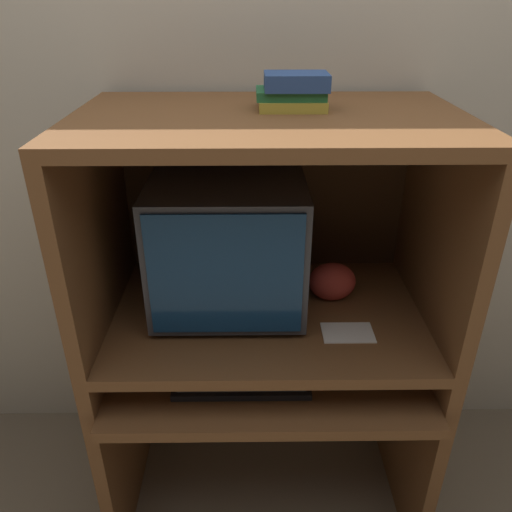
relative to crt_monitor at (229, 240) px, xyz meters
name	(u,v)px	position (x,y,z in m)	size (l,w,h in m)	color
wall_back	(265,125)	(0.12, 0.32, 0.28)	(6.00, 0.06, 2.60)	beige
desk_base	(267,410)	(0.12, -0.11, -0.60)	(1.05, 0.70, 0.66)	brown
desk_monitor_shelf	(267,318)	(0.12, -0.06, -0.25)	(1.05, 0.65, 0.14)	brown
hutch_upper	(268,183)	(0.12, -0.03, 0.20)	(1.05, 0.65, 0.62)	brown
crt_monitor	(229,240)	(0.00, 0.00, 0.00)	(0.46, 0.46, 0.42)	#333338
keyboard	(242,380)	(0.04, -0.24, -0.35)	(0.41, 0.15, 0.03)	black
mouse	(328,376)	(0.30, -0.23, -0.35)	(0.06, 0.04, 0.03)	#28282B
snack_bag	(332,281)	(0.34, 0.01, -0.15)	(0.15, 0.12, 0.13)	#BC382D
book_stack	(293,92)	(0.19, -0.01, 0.45)	(0.19, 0.14, 0.10)	gold
paper_card	(348,333)	(0.36, -0.19, -0.22)	(0.15, 0.10, 0.00)	white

